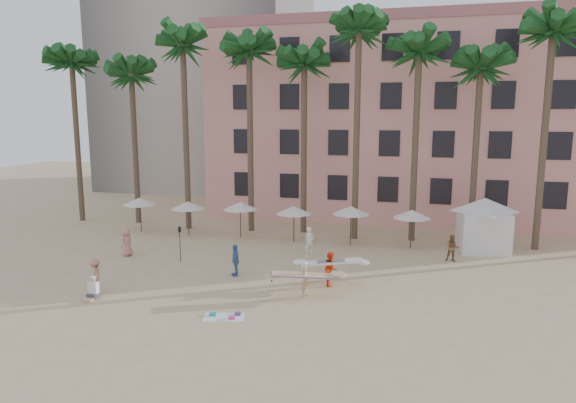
# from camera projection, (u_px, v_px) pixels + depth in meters

# --- Properties ---
(ground) EXTENTS (120.00, 120.00, 0.00)m
(ground) POSITION_uv_depth(u_px,v_px,m) (250.00, 307.00, 23.96)
(ground) COLOR #D1B789
(ground) RESTS_ON ground
(pink_hotel) EXTENTS (35.00, 14.00, 16.00)m
(pink_hotel) POSITION_uv_depth(u_px,v_px,m) (418.00, 123.00, 45.63)
(pink_hotel) COLOR #F7A496
(pink_hotel) RESTS_ON ground
(palm_row) EXTENTS (44.40, 5.40, 16.30)m
(palm_row) POSITION_uv_depth(u_px,v_px,m) (324.00, 54.00, 35.91)
(palm_row) COLOR brown
(palm_row) RESTS_ON ground
(umbrella_row) EXTENTS (22.50, 2.70, 2.73)m
(umbrella_row) POSITION_uv_depth(u_px,v_px,m) (266.00, 208.00, 36.22)
(umbrella_row) COLOR #332B23
(umbrella_row) RESTS_ON ground
(cabana) EXTENTS (4.91, 4.91, 3.50)m
(cabana) POSITION_uv_depth(u_px,v_px,m) (484.00, 220.00, 33.42)
(cabana) COLOR silver
(cabana) RESTS_ON ground
(beach_towel) EXTENTS (1.98, 1.39, 0.14)m
(beach_towel) POSITION_uv_depth(u_px,v_px,m) (225.00, 316.00, 22.72)
(beach_towel) COLOR white
(beach_towel) RESTS_ON ground
(carrier_yellow) EXTENTS (3.34, 1.90, 1.58)m
(carrier_yellow) POSITION_uv_depth(u_px,v_px,m) (305.00, 279.00, 25.07)
(carrier_yellow) COLOR tan
(carrier_yellow) RESTS_ON ground
(carrier_white) EXTENTS (3.32, 1.52, 1.78)m
(carrier_white) POSITION_uv_depth(u_px,v_px,m) (331.00, 267.00, 26.85)
(carrier_white) COLOR #FA411A
(carrier_white) RESTS_ON ground
(beachgoers) EXTENTS (20.55, 11.02, 1.86)m
(beachgoers) POSITION_uv_depth(u_px,v_px,m) (234.00, 254.00, 29.58)
(beachgoers) COLOR #4B77B1
(beachgoers) RESTS_ON ground
(paddle) EXTENTS (0.18, 0.04, 2.23)m
(paddle) POSITION_uv_depth(u_px,v_px,m) (180.00, 240.00, 30.80)
(paddle) COLOR black
(paddle) RESTS_ON ground
(seated_man) EXTENTS (0.48, 0.84, 1.09)m
(seated_man) POSITION_uv_depth(u_px,v_px,m) (93.00, 291.00, 24.92)
(seated_man) COLOR #3F3F4C
(seated_man) RESTS_ON ground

